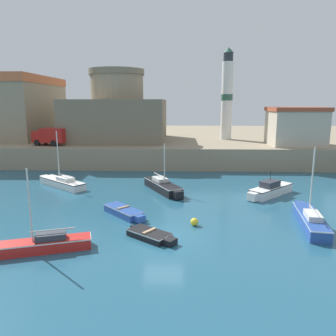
{
  "coord_description": "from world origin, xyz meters",
  "views": [
    {
      "loc": [
        0.9,
        -18.96,
        8.23
      ],
      "look_at": [
        -0.1,
        11.84,
        2.0
      ],
      "focal_mm": 35.0,
      "sensor_mm": 36.0,
      "label": 1
    }
  ],
  "objects_px": {
    "sailboat_blue_5": "(310,219)",
    "dinghy_blue_6": "(124,211)",
    "mooring_buoy": "(194,222)",
    "harbor_shed_near_wharf": "(296,126)",
    "dinghy_black_3": "(151,235)",
    "sailboat_black_8": "(163,186)",
    "sailboat_white_7": "(62,182)",
    "lighthouse": "(227,96)",
    "church": "(10,104)",
    "fortress": "(118,115)",
    "truck_on_quay": "(51,136)",
    "motorboat_white_2": "(270,190)",
    "sailboat_red_1": "(40,244)"
  },
  "relations": [
    {
      "from": "sailboat_blue_5",
      "to": "dinghy_blue_6",
      "type": "xyz_separation_m",
      "value": [
        -12.88,
        1.69,
        -0.18
      ]
    },
    {
      "from": "mooring_buoy",
      "to": "harbor_shed_near_wharf",
      "type": "relative_size",
      "value": 0.08
    },
    {
      "from": "dinghy_black_3",
      "to": "sailboat_black_8",
      "type": "bearing_deg",
      "value": 88.71
    },
    {
      "from": "sailboat_white_7",
      "to": "dinghy_blue_6",
      "type": "bearing_deg",
      "value": -47.34
    },
    {
      "from": "lighthouse",
      "to": "harbor_shed_near_wharf",
      "type": "bearing_deg",
      "value": -39.9
    },
    {
      "from": "church",
      "to": "harbor_shed_near_wharf",
      "type": "bearing_deg",
      "value": -10.37
    },
    {
      "from": "mooring_buoy",
      "to": "church",
      "type": "bearing_deg",
      "value": 132.61
    },
    {
      "from": "sailboat_white_7",
      "to": "mooring_buoy",
      "type": "distance_m",
      "value": 16.2
    },
    {
      "from": "mooring_buoy",
      "to": "fortress",
      "type": "bearing_deg",
      "value": 110.2
    },
    {
      "from": "church",
      "to": "fortress",
      "type": "relative_size",
      "value": 1.2
    },
    {
      "from": "sailboat_black_8",
      "to": "fortress",
      "type": "height_order",
      "value": "fortress"
    },
    {
      "from": "truck_on_quay",
      "to": "sailboat_white_7",
      "type": "bearing_deg",
      "value": -65.01
    },
    {
      "from": "motorboat_white_2",
      "to": "lighthouse",
      "type": "distance_m",
      "value": 22.73
    },
    {
      "from": "dinghy_black_3",
      "to": "church",
      "type": "xyz_separation_m",
      "value": [
        -24.28,
        31.61,
        7.67
      ]
    },
    {
      "from": "sailboat_red_1",
      "to": "lighthouse",
      "type": "bearing_deg",
      "value": 65.67
    },
    {
      "from": "sailboat_black_8",
      "to": "lighthouse",
      "type": "distance_m",
      "value": 23.27
    },
    {
      "from": "lighthouse",
      "to": "harbor_shed_near_wharf",
      "type": "relative_size",
      "value": 1.94
    },
    {
      "from": "dinghy_black_3",
      "to": "truck_on_quay",
      "type": "xyz_separation_m",
      "value": [
        -14.84,
        22.94,
        3.7
      ]
    },
    {
      "from": "fortress",
      "to": "harbor_shed_near_wharf",
      "type": "xyz_separation_m",
      "value": [
        24.0,
        -5.29,
        -1.21
      ]
    },
    {
      "from": "harbor_shed_near_wharf",
      "to": "sailboat_black_8",
      "type": "bearing_deg",
      "value": -141.48
    },
    {
      "from": "fortress",
      "to": "truck_on_quay",
      "type": "bearing_deg",
      "value": -139.74
    },
    {
      "from": "dinghy_blue_6",
      "to": "lighthouse",
      "type": "relative_size",
      "value": 0.27
    },
    {
      "from": "harbor_shed_near_wharf",
      "to": "mooring_buoy",
      "type": "bearing_deg",
      "value": -122.58
    },
    {
      "from": "motorboat_white_2",
      "to": "mooring_buoy",
      "type": "distance_m",
      "value": 10.42
    },
    {
      "from": "truck_on_quay",
      "to": "lighthouse",
      "type": "bearing_deg",
      "value": 18.37
    },
    {
      "from": "sailboat_black_8",
      "to": "mooring_buoy",
      "type": "relative_size",
      "value": 11.41
    },
    {
      "from": "sailboat_white_7",
      "to": "truck_on_quay",
      "type": "relative_size",
      "value": 1.29
    },
    {
      "from": "dinghy_black_3",
      "to": "lighthouse",
      "type": "bearing_deg",
      "value": 74.08
    },
    {
      "from": "sailboat_red_1",
      "to": "sailboat_blue_5",
      "type": "bearing_deg",
      "value": 14.77
    },
    {
      "from": "sailboat_white_7",
      "to": "lighthouse",
      "type": "distance_m",
      "value": 27.66
    },
    {
      "from": "sailboat_red_1",
      "to": "lighthouse",
      "type": "height_order",
      "value": "lighthouse"
    },
    {
      "from": "harbor_shed_near_wharf",
      "to": "sailboat_blue_5",
      "type": "bearing_deg",
      "value": -105.94
    },
    {
      "from": "sailboat_black_8",
      "to": "motorboat_white_2",
      "type": "bearing_deg",
      "value": -6.79
    },
    {
      "from": "dinghy_black_3",
      "to": "truck_on_quay",
      "type": "distance_m",
      "value": 27.57
    },
    {
      "from": "sailboat_blue_5",
      "to": "lighthouse",
      "type": "relative_size",
      "value": 0.49
    },
    {
      "from": "motorboat_white_2",
      "to": "dinghy_black_3",
      "type": "xyz_separation_m",
      "value": [
        -9.92,
        -9.78,
        -0.29
      ]
    },
    {
      "from": "church",
      "to": "truck_on_quay",
      "type": "xyz_separation_m",
      "value": [
        9.45,
        -8.67,
        -3.97
      ]
    },
    {
      "from": "sailboat_red_1",
      "to": "motorboat_white_2",
      "type": "xyz_separation_m",
      "value": [
        15.96,
        11.78,
        0.1
      ]
    },
    {
      "from": "dinghy_blue_6",
      "to": "motorboat_white_2",
      "type": "bearing_deg",
      "value": 25.02
    },
    {
      "from": "sailboat_blue_5",
      "to": "sailboat_white_7",
      "type": "distance_m",
      "value": 22.73
    },
    {
      "from": "dinghy_black_3",
      "to": "fortress",
      "type": "distance_m",
      "value": 30.88
    },
    {
      "from": "dinghy_black_3",
      "to": "dinghy_blue_6",
      "type": "height_order",
      "value": "dinghy_blue_6"
    },
    {
      "from": "sailboat_red_1",
      "to": "motorboat_white_2",
      "type": "relative_size",
      "value": 1.2
    },
    {
      "from": "sailboat_red_1",
      "to": "harbor_shed_near_wharf",
      "type": "xyz_separation_m",
      "value": [
        22.82,
        26.09,
        4.76
      ]
    },
    {
      "from": "sailboat_white_7",
      "to": "lighthouse",
      "type": "xyz_separation_m",
      "value": [
        18.65,
        18.48,
        8.71
      ]
    },
    {
      "from": "dinghy_blue_6",
      "to": "fortress",
      "type": "distance_m",
      "value": 26.49
    },
    {
      "from": "motorboat_white_2",
      "to": "mooring_buoy",
      "type": "bearing_deg",
      "value": -133.23
    },
    {
      "from": "motorboat_white_2",
      "to": "mooring_buoy",
      "type": "relative_size",
      "value": 9.29
    },
    {
      "from": "dinghy_black_3",
      "to": "fortress",
      "type": "bearing_deg",
      "value": 103.81
    },
    {
      "from": "fortress",
      "to": "truck_on_quay",
      "type": "xyz_separation_m",
      "value": [
        -7.61,
        -6.45,
        -2.45
      ]
    }
  ]
}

